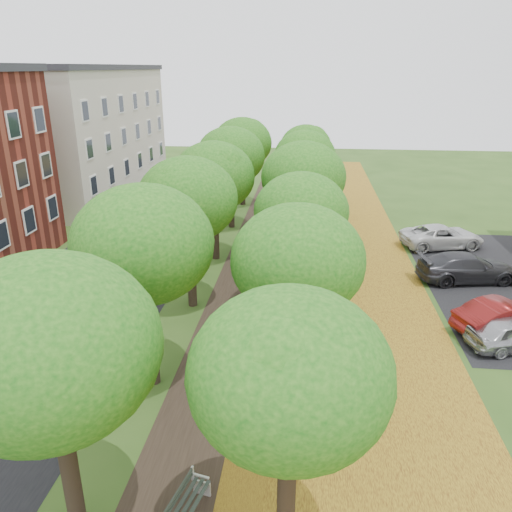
% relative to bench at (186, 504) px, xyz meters
% --- Properties ---
extents(street_asphalt, '(8.00, 70.00, 0.01)m').
position_rel_bench_xyz_m(street_asphalt, '(-7.69, 14.35, -0.41)').
color(street_asphalt, black).
rests_on(street_asphalt, ground).
extents(footpath, '(3.20, 70.00, 0.01)m').
position_rel_bench_xyz_m(footpath, '(-0.19, 14.35, -0.41)').
color(footpath, black).
rests_on(footpath, ground).
extents(leaf_verge, '(7.50, 70.00, 0.01)m').
position_rel_bench_xyz_m(leaf_verge, '(4.81, 14.35, -0.41)').
color(leaf_verge, '#B89322').
rests_on(leaf_verge, ground).
extents(tree_row_west, '(4.20, 34.20, 6.47)m').
position_rel_bench_xyz_m(tree_row_west, '(-2.39, 14.35, 4.25)').
color(tree_row_west, black).
rests_on(tree_row_west, ground).
extents(tree_row_east, '(4.20, 34.20, 6.47)m').
position_rel_bench_xyz_m(tree_row_east, '(2.41, 14.35, 4.25)').
color(tree_row_east, black).
rests_on(tree_row_east, ground).
extents(building_cream, '(10.30, 20.30, 10.40)m').
position_rel_bench_xyz_m(building_cream, '(-17.19, 32.35, 4.79)').
color(building_cream, beige).
rests_on(building_cream, ground).
extents(bench, '(0.87, 1.75, 0.80)m').
position_rel_bench_xyz_m(bench, '(0.00, 0.00, 0.00)').
color(bench, '#2A342E').
rests_on(bench, ground).
extents(car_red, '(4.46, 3.05, 1.39)m').
position_rel_bench_xyz_m(car_red, '(10.81, 10.23, 0.28)').
color(car_red, maroon).
rests_on(car_red, ground).
extents(car_grey, '(5.22, 2.82, 1.44)m').
position_rel_bench_xyz_m(car_grey, '(10.81, 15.53, 0.30)').
color(car_grey, '#303034').
rests_on(car_grey, ground).
extents(car_white, '(5.28, 3.37, 1.36)m').
position_rel_bench_xyz_m(car_white, '(10.81, 20.64, 0.26)').
color(car_white, silver).
rests_on(car_white, ground).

